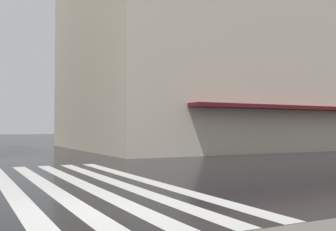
% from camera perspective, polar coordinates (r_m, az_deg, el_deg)
% --- Properties ---
extents(ground_plane, '(220.00, 220.00, 0.00)m').
position_cam_1_polar(ground_plane, '(8.24, -11.72, -13.35)').
color(ground_plane, black).
extents(zebra_crossing, '(13.00, 4.50, 0.01)m').
position_cam_1_polar(zebra_crossing, '(12.32, -11.95, -9.47)').
color(zebra_crossing, silver).
rests_on(zebra_crossing, ground_plane).
extents(haussmann_block_corner, '(20.23, 24.96, 24.41)m').
position_cam_1_polar(haussmann_block_corner, '(37.54, 7.20, 14.12)').
color(haussmann_block_corner, beige).
rests_on(haussmann_block_corner, ground_plane).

